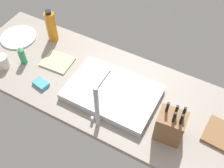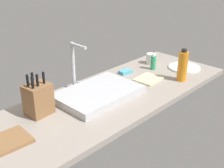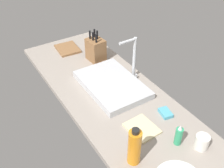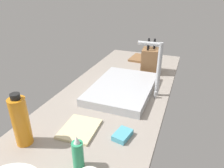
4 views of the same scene
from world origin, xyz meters
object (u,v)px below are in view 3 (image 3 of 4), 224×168
object	(u,v)px
water_bottle	(134,147)
dish_towel	(142,128)
sink_basin	(112,84)
knife_block	(96,50)
soap_bottle	(179,136)
dish_sponge	(165,113)
cutting_board	(68,49)
coffee_mug	(202,142)
faucet	(133,55)

from	to	relation	value
water_bottle	dish_towel	distance (cm)	25.21
sink_basin	knife_block	bearing A→B (deg)	167.10
soap_bottle	water_bottle	world-z (taller)	water_bottle
water_bottle	dish_sponge	size ratio (longest dim) A/B	2.55
sink_basin	cutting_board	world-z (taller)	sink_basin
cutting_board	coffee_mug	distance (cm)	135.40
faucet	coffee_mug	size ratio (longest dim) A/B	3.83
dish_towel	water_bottle	bearing A→B (deg)	-47.98
knife_block	water_bottle	size ratio (longest dim) A/B	1.06
sink_basin	knife_block	size ratio (longest dim) A/B	2.12
faucet	water_bottle	xyz separation A→B (cm)	(60.76, -42.31, -7.60)
knife_block	dish_towel	xyz separation A→B (cm)	(80.22, -14.82, -8.55)
cutting_board	coffee_mug	world-z (taller)	coffee_mug
faucet	cutting_board	distance (cm)	67.90
cutting_board	water_bottle	world-z (taller)	water_bottle
soap_bottle	faucet	bearing A→B (deg)	166.69
faucet	dish_sponge	distance (cm)	46.77
soap_bottle	dish_sponge	xyz separation A→B (cm)	(-20.87, 9.66, -4.71)
cutting_board	dish_towel	xyz separation A→B (cm)	(106.85, -2.42, -0.30)
cutting_board	coffee_mug	size ratio (longest dim) A/B	2.52
soap_bottle	cutting_board	bearing A→B (deg)	-176.54
sink_basin	dish_sponge	size ratio (longest dim) A/B	5.73
coffee_mug	faucet	bearing A→B (deg)	174.98
water_bottle	sink_basin	bearing A→B (deg)	158.13
soap_bottle	dish_sponge	distance (cm)	23.47
sink_basin	dish_towel	bearing A→B (deg)	-8.31
knife_block	water_bottle	xyz separation A→B (cm)	(95.67, -31.97, 1.60)
cutting_board	dish_towel	size ratio (longest dim) A/B	1.14
dish_sponge	water_bottle	bearing A→B (deg)	-64.46
knife_block	dish_towel	size ratio (longest dim) A/B	1.33
cutting_board	water_bottle	size ratio (longest dim) A/B	0.91
soap_bottle	dish_towel	size ratio (longest dim) A/B	0.75
dish_sponge	cutting_board	bearing A→B (deg)	-170.64
knife_block	dish_sponge	size ratio (longest dim) A/B	2.71
water_bottle	dish_sponge	distance (cm)	41.92
sink_basin	cutting_board	size ratio (longest dim) A/B	2.48
faucet	cutting_board	world-z (taller)	faucet
soap_bottle	water_bottle	distance (cm)	27.79
sink_basin	water_bottle	bearing A→B (deg)	-21.87
knife_block	water_bottle	distance (cm)	100.88
cutting_board	soap_bottle	size ratio (longest dim) A/B	1.53
sink_basin	dish_towel	distance (cm)	43.35
cutting_board	dish_towel	bearing A→B (deg)	-1.30
soap_bottle	dish_sponge	world-z (taller)	soap_bottle
faucet	water_bottle	distance (cm)	74.42
soap_bottle	sink_basin	bearing A→B (deg)	-176.51
cutting_board	water_bottle	distance (cm)	124.25
dish_sponge	dish_towel	bearing A→B (deg)	-83.78
knife_block	coffee_mug	size ratio (longest dim) A/B	2.95
water_bottle	coffee_mug	bearing A→B (deg)	71.43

